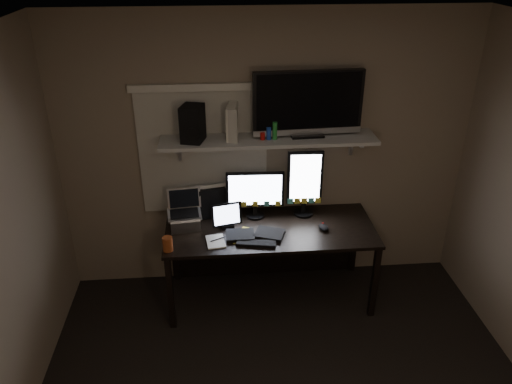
{
  "coord_description": "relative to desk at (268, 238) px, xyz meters",
  "views": [
    {
      "loc": [
        -0.44,
        -2.23,
        2.96
      ],
      "look_at": [
        -0.14,
        1.25,
        1.17
      ],
      "focal_mm": 35.0,
      "sensor_mm": 36.0,
      "label": 1
    }
  ],
  "objects": [
    {
      "name": "notepad",
      "position": [
        -0.47,
        -0.31,
        0.18
      ],
      "size": [
        0.17,
        0.22,
        0.01
      ],
      "primitive_type": "cube",
      "rotation": [
        0.0,
        0.0,
        0.12
      ],
      "color": "white",
      "rests_on": "desk"
    },
    {
      "name": "ceiling",
      "position": [
        0.0,
        -1.55,
        1.95
      ],
      "size": [
        3.6,
        3.6,
        0.0
      ],
      "primitive_type": "plane",
      "rotation": [
        3.14,
        0.0,
        0.0
      ],
      "color": "silver",
      "rests_on": "back_wall"
    },
    {
      "name": "tv",
      "position": [
        0.32,
        0.11,
        1.2
      ],
      "size": [
        0.92,
        0.21,
        0.55
      ],
      "primitive_type": "cube",
      "rotation": [
        0.0,
        0.0,
        0.05
      ],
      "color": "black",
      "rests_on": "wall_shelf"
    },
    {
      "name": "laptop",
      "position": [
        -0.73,
        -0.05,
        0.34
      ],
      "size": [
        0.31,
        0.26,
        0.32
      ],
      "primitive_type": "cube",
      "rotation": [
        0.0,
        0.0,
        0.11
      ],
      "color": "silver",
      "rests_on": "desk"
    },
    {
      "name": "back_wall",
      "position": [
        0.0,
        0.25,
        0.7
      ],
      "size": [
        3.6,
        0.0,
        3.6
      ],
      "primitive_type": "plane",
      "rotation": [
        1.57,
        0.0,
        0.0
      ],
      "color": "#7F6B5B",
      "rests_on": "floor"
    },
    {
      "name": "cup",
      "position": [
        -0.85,
        -0.4,
        0.24
      ],
      "size": [
        0.1,
        0.1,
        0.12
      ],
      "primitive_type": "cylinder",
      "rotation": [
        0.0,
        0.0,
        0.22
      ],
      "color": "#98401B",
      "rests_on": "desk"
    },
    {
      "name": "bottles",
      "position": [
        -0.0,
        0.05,
        1.0
      ],
      "size": [
        0.24,
        0.12,
        0.15
      ],
      "primitive_type": null,
      "rotation": [
        0.0,
        0.0,
        0.3
      ],
      "color": "#A50F0C",
      "rests_on": "wall_shelf"
    },
    {
      "name": "wall_shelf",
      "position": [
        0.0,
        0.08,
        0.91
      ],
      "size": [
        1.8,
        0.35,
        0.03
      ],
      "primitive_type": "cube",
      "color": "#B8B7B2",
      "rests_on": "back_wall"
    },
    {
      "name": "mouse",
      "position": [
        0.45,
        -0.19,
        0.2
      ],
      "size": [
        0.1,
        0.13,
        0.04
      ],
      "primitive_type": "ellipsoid",
      "rotation": [
        0.0,
        0.0,
        0.21
      ],
      "color": "black",
      "rests_on": "desk"
    },
    {
      "name": "desk",
      "position": [
        0.0,
        0.0,
        0.0
      ],
      "size": [
        1.8,
        0.75,
        0.73
      ],
      "color": "black",
      "rests_on": "floor"
    },
    {
      "name": "speaker",
      "position": [
        -0.62,
        0.06,
        1.08
      ],
      "size": [
        0.21,
        0.24,
        0.3
      ],
      "primitive_type": "cube",
      "rotation": [
        0.0,
        0.0,
        -0.28
      ],
      "color": "black",
      "rests_on": "wall_shelf"
    },
    {
      "name": "monitor_landscape",
      "position": [
        -0.11,
        0.09,
        0.4
      ],
      "size": [
        0.51,
        0.08,
        0.44
      ],
      "primitive_type": "cube",
      "rotation": [
        0.0,
        0.0,
        -0.04
      ],
      "color": "black",
      "rests_on": "desk"
    },
    {
      "name": "sticky_notes",
      "position": [
        -0.19,
        -0.22,
        0.18
      ],
      "size": [
        0.37,
        0.31,
        0.0
      ],
      "primitive_type": null,
      "rotation": [
        0.0,
        0.0,
        0.26
      ],
      "color": "yellow",
      "rests_on": "desk"
    },
    {
      "name": "keyboard",
      "position": [
        -0.14,
        -0.25,
        0.19
      ],
      "size": [
        0.52,
        0.28,
        0.03
      ],
      "primitive_type": "cube",
      "rotation": [
        0.0,
        0.0,
        -0.18
      ],
      "color": "black",
      "rests_on": "desk"
    },
    {
      "name": "window_blinds",
      "position": [
        -0.55,
        0.24,
        0.75
      ],
      "size": [
        1.1,
        0.02,
        1.1
      ],
      "primitive_type": "cube",
      "color": "silver",
      "rests_on": "back_wall"
    },
    {
      "name": "tablet",
      "position": [
        -0.37,
        -0.08,
        0.29
      ],
      "size": [
        0.28,
        0.17,
        0.23
      ],
      "primitive_type": "cube",
      "rotation": [
        0.0,
        0.0,
        0.23
      ],
      "color": "black",
      "rests_on": "desk"
    },
    {
      "name": "game_console",
      "position": [
        -0.3,
        0.1,
        1.07
      ],
      "size": [
        0.11,
        0.24,
        0.28
      ],
      "primitive_type": "cube",
      "rotation": [
        0.0,
        0.0,
        -0.16
      ],
      "color": "beige",
      "rests_on": "wall_shelf"
    },
    {
      "name": "file_sorter",
      "position": [
        -0.5,
        0.14,
        0.33
      ],
      "size": [
        0.26,
        0.16,
        0.3
      ],
      "primitive_type": "cube",
      "rotation": [
        0.0,
        0.0,
        0.21
      ],
      "color": "black",
      "rests_on": "desk"
    },
    {
      "name": "monitor_portrait",
      "position": [
        0.32,
        0.09,
        0.49
      ],
      "size": [
        0.31,
        0.06,
        0.62
      ],
      "primitive_type": "cube",
      "rotation": [
        0.0,
        0.0,
        -0.02
      ],
      "color": "black",
      "rests_on": "desk"
    }
  ]
}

